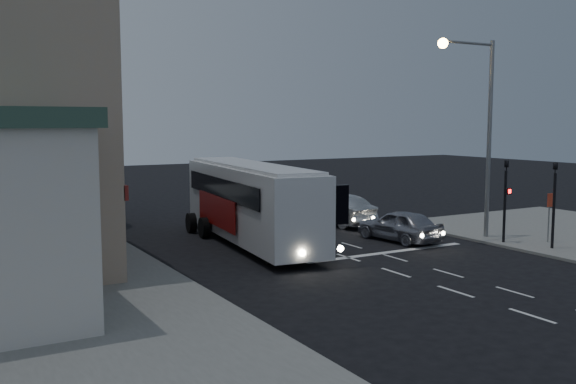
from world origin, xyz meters
TOP-DOWN VIEW (x-y plane):
  - ground at (0.00, 0.00)m, footprint 120.00×120.00m
  - road_markings at (1.29, 3.31)m, footprint 8.00×30.55m
  - tour_bus at (-2.12, 6.56)m, footprint 3.75×11.97m
  - car_suv at (4.13, 3.80)m, footprint 2.19×4.46m
  - car_sedan_a at (4.21, 9.17)m, footprint 2.27×4.99m
  - car_sedan_b at (4.40, 14.61)m, footprint 3.11×5.97m
  - car_sedan_c at (4.16, 19.35)m, footprint 2.88×6.01m
  - traffic_signal_main at (7.60, 0.78)m, footprint 0.25×0.35m
  - traffic_signal_side at (8.30, -1.20)m, footprint 0.18×0.15m
  - regulatory_sign at (9.30, -0.24)m, footprint 0.45×0.12m
  - streetlight at (7.34, 2.20)m, footprint 3.32×0.44m
  - street_tree at (-8.21, 15.02)m, footprint 4.00×4.00m

SIDE VIEW (x-z plane):
  - ground at x=0.00m, z-range 0.00..0.00m
  - road_markings at x=1.29m, z-range 0.00..0.01m
  - car_suv at x=4.13m, z-range 0.00..1.46m
  - car_sedan_a at x=4.21m, z-range 0.00..1.59m
  - car_sedan_b at x=4.40m, z-range 0.00..1.65m
  - car_sedan_c at x=4.16m, z-range 0.00..1.65m
  - regulatory_sign at x=9.30m, z-range 0.50..2.70m
  - tour_bus at x=-2.12m, z-range 0.15..3.75m
  - traffic_signal_main at x=7.60m, z-range 0.37..4.47m
  - traffic_signal_side at x=8.30m, z-range 0.37..4.47m
  - street_tree at x=-8.21m, z-range 1.40..7.60m
  - streetlight at x=7.34m, z-range 1.23..10.23m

